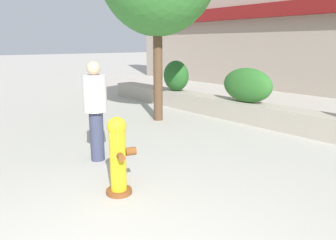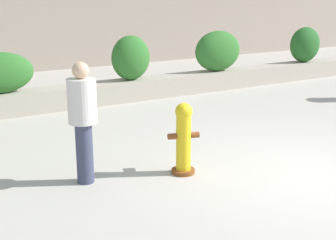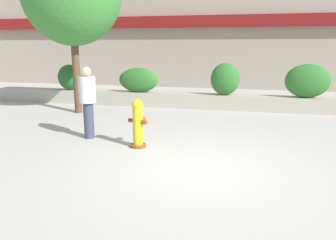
{
  "view_description": "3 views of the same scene",
  "coord_description": "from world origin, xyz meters",
  "px_view_note": "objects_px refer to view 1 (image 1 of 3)",
  "views": [
    {
      "loc": [
        2.07,
        -1.08,
        2.02
      ],
      "look_at": [
        -1.69,
        2.08,
        0.87
      ],
      "focal_mm": 35.0,
      "sensor_mm": 36.0,
      "label": 1
    },
    {
      "loc": [
        -5.14,
        -4.44,
        2.62
      ],
      "look_at": [
        -1.03,
        2.41,
        0.44
      ],
      "focal_mm": 50.0,
      "sensor_mm": 36.0,
      "label": 2
    },
    {
      "loc": [
        0.67,
        -5.58,
        2.24
      ],
      "look_at": [
        -1.0,
        1.65,
        0.52
      ],
      "focal_mm": 35.0,
      "sensor_mm": 36.0,
      "label": 3
    }
  ],
  "objects_px": {
    "hedge_bush_0": "(176,76)",
    "pedestrian": "(95,105)",
    "hedge_bush_1": "(247,85)",
    "fire_hydrant": "(118,155)"
  },
  "relations": [
    {
      "from": "pedestrian",
      "to": "fire_hydrant",
      "type": "bearing_deg",
      "value": -16.83
    },
    {
      "from": "hedge_bush_1",
      "to": "pedestrian",
      "type": "relative_size",
      "value": 0.86
    },
    {
      "from": "hedge_bush_1",
      "to": "fire_hydrant",
      "type": "distance_m",
      "value": 5.17
    },
    {
      "from": "hedge_bush_1",
      "to": "fire_hydrant",
      "type": "relative_size",
      "value": 1.38
    },
    {
      "from": "hedge_bush_0",
      "to": "hedge_bush_1",
      "type": "height_order",
      "value": "hedge_bush_0"
    },
    {
      "from": "hedge_bush_0",
      "to": "pedestrian",
      "type": "bearing_deg",
      "value": -56.28
    },
    {
      "from": "hedge_bush_0",
      "to": "pedestrian",
      "type": "height_order",
      "value": "pedestrian"
    },
    {
      "from": "hedge_bush_0",
      "to": "fire_hydrant",
      "type": "relative_size",
      "value": 0.9
    },
    {
      "from": "hedge_bush_0",
      "to": "fire_hydrant",
      "type": "height_order",
      "value": "hedge_bush_0"
    },
    {
      "from": "hedge_bush_0",
      "to": "hedge_bush_1",
      "type": "relative_size",
      "value": 0.65
    }
  ]
}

